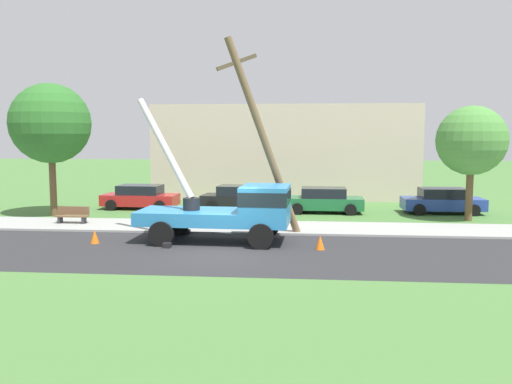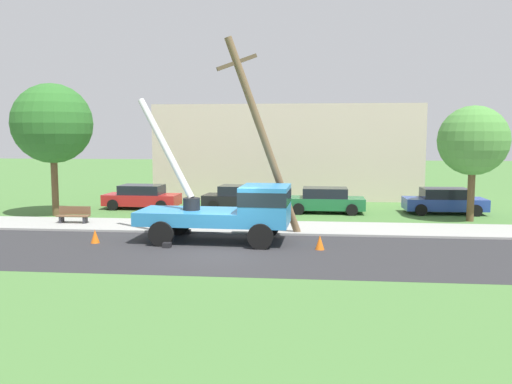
# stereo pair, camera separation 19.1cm
# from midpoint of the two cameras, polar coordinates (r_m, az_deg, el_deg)

# --- Properties ---
(ground_plane) EXTENTS (120.00, 120.00, 0.00)m
(ground_plane) POSITION_cam_midpoint_polar(r_m,az_deg,el_deg) (32.08, -0.41, -1.74)
(ground_plane) COLOR #477538
(road_asphalt) EXTENTS (80.00, 7.05, 0.01)m
(road_asphalt) POSITION_cam_midpoint_polar(r_m,az_deg,el_deg) (20.35, -3.81, -6.38)
(road_asphalt) COLOR #2B2B2D
(road_asphalt) RESTS_ON ground
(sidewalk_strip) EXTENTS (80.00, 3.36, 0.10)m
(sidewalk_strip) POSITION_cam_midpoint_polar(r_m,az_deg,el_deg) (25.40, -1.94, -3.74)
(sidewalk_strip) COLOR #9E9E99
(sidewalk_strip) RESTS_ON ground
(utility_truck) EXTENTS (6.76, 3.21, 5.98)m
(utility_truck) POSITION_cam_midpoint_polar(r_m,az_deg,el_deg) (21.93, -2.61, -1.73)
(utility_truck) COLOR #2D84C6
(utility_truck) RESTS_ON ground
(leaning_utility_pole) EXTENTS (3.63, 1.61, 8.54)m
(leaning_utility_pole) POSITION_cam_midpoint_polar(r_m,az_deg,el_deg) (23.12, 0.48, 6.04)
(leaning_utility_pole) COLOR brown
(leaning_utility_pole) RESTS_ON ground
(traffic_cone_ahead) EXTENTS (0.36, 0.36, 0.56)m
(traffic_cone_ahead) POSITION_cam_midpoint_polar(r_m,az_deg,el_deg) (20.82, 6.58, -5.35)
(traffic_cone_ahead) COLOR orange
(traffic_cone_ahead) RESTS_ON ground
(traffic_cone_behind) EXTENTS (0.36, 0.36, 0.56)m
(traffic_cone_behind) POSITION_cam_midpoint_polar(r_m,az_deg,el_deg) (22.82, -17.03, -4.56)
(traffic_cone_behind) COLOR orange
(traffic_cone_behind) RESTS_ON ground
(parked_sedan_red) EXTENTS (4.46, 2.11, 1.42)m
(parked_sedan_red) POSITION_cam_midpoint_polar(r_m,az_deg,el_deg) (32.48, -12.38, -0.52)
(parked_sedan_red) COLOR #B21E1E
(parked_sedan_red) RESTS_ON ground
(parked_sedan_black) EXTENTS (4.54, 2.26, 1.42)m
(parked_sedan_black) POSITION_cam_midpoint_polar(r_m,az_deg,el_deg) (31.38, -1.90, -0.61)
(parked_sedan_black) COLOR black
(parked_sedan_black) RESTS_ON ground
(parked_sedan_green) EXTENTS (4.43, 2.06, 1.42)m
(parked_sedan_green) POSITION_cam_midpoint_polar(r_m,az_deg,el_deg) (30.40, 7.03, -0.87)
(parked_sedan_green) COLOR #1E6638
(parked_sedan_green) RESTS_ON ground
(parked_sedan_blue) EXTENTS (4.43, 2.07, 1.42)m
(parked_sedan_blue) POSITION_cam_midpoint_polar(r_m,az_deg,el_deg) (31.65, 19.09, -0.89)
(parked_sedan_blue) COLOR #263F99
(parked_sedan_blue) RESTS_ON ground
(park_bench) EXTENTS (1.60, 0.45, 0.90)m
(park_bench) POSITION_cam_midpoint_polar(r_m,az_deg,el_deg) (27.67, -19.15, -2.39)
(park_bench) COLOR brown
(park_bench) RESTS_ON ground
(roadside_tree_near) EXTENTS (3.50, 3.50, 5.86)m
(roadside_tree_near) POSITION_cam_midpoint_polar(r_m,az_deg,el_deg) (29.16, 21.80, 5.07)
(roadside_tree_near) COLOR brown
(roadside_tree_near) RESTS_ON ground
(roadside_tree_far) EXTENTS (4.26, 4.26, 7.12)m
(roadside_tree_far) POSITION_cam_midpoint_polar(r_m,az_deg,el_deg) (30.83, -21.21, 6.79)
(roadside_tree_far) COLOR brown
(roadside_tree_far) RESTS_ON ground
(lowrise_building_backdrop) EXTENTS (18.00, 6.00, 6.40)m
(lowrise_building_backdrop) POSITION_cam_midpoint_polar(r_m,az_deg,el_deg) (38.31, 3.02, 4.36)
(lowrise_building_backdrop) COLOR beige
(lowrise_building_backdrop) RESTS_ON ground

